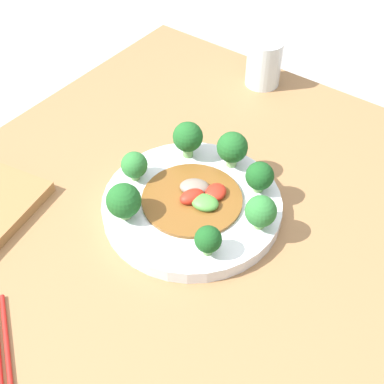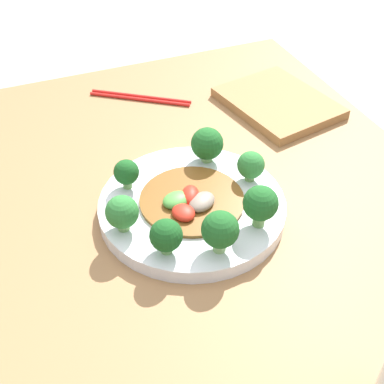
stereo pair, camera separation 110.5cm
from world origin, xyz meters
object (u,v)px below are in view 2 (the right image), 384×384
Objects in this scene: broccoli_northwest at (166,236)px; broccoli_southeast at (207,144)px; broccoli_northeast at (126,173)px; broccoli_southwest at (261,204)px; plate at (192,207)px; chopsticks at (140,98)px; cutting_board at (278,103)px; broccoli_south at (251,165)px; broccoli_west at (220,230)px; stirfry_center at (191,201)px; broccoli_north at (122,212)px.

broccoli_southeast is at bearing -38.24° from broccoli_northwest.
broccoli_southwest is at bearing -135.48° from broccoli_northeast.
broccoli_northwest is 0.16m from broccoli_northeast.
chopsticks is (0.38, -0.03, -0.01)m from plate.
cutting_board is (0.32, -0.22, -0.06)m from broccoli_southwest.
broccoli_southeast is at bearing 30.46° from broccoli_south.
broccoli_west reaches higher than stirfry_center.
broccoli_west is at bearing 138.20° from broccoli_south.
broccoli_southeast is at bearing -83.19° from broccoli_northeast.
broccoli_southwest is at bearing 146.06° from cutting_board.
broccoli_southeast reaches higher than broccoli_south.
chopsticks is at bearing 6.59° from broccoli_southeast.
broccoli_north is 0.15m from broccoli_west.
broccoli_south is at bearing -82.27° from plate.
stirfry_center reaches higher than cutting_board.
broccoli_north is at bearing 120.84° from broccoli_southeast.
broccoli_southeast is at bearing -59.16° from broccoli_north.
broccoli_north is 1.14× the size of broccoli_northeast.
broccoli_northeast is 0.33m from chopsticks.
stirfry_center is at bearing 0.43° from broccoli_west.
plate is 0.12m from broccoli_south.
broccoli_southwest is at bearing -136.69° from stirfry_center.
chopsticks is at bearing 12.22° from broccoli_south.
broccoli_south reaches higher than broccoli_northeast.
broccoli_southeast reaches higher than broccoli_north.
chopsticks is (0.38, -0.04, -0.03)m from stirfry_center.
broccoli_southwest is 1.30× the size of broccoli_south.
broccoli_southwest is 0.37× the size of chopsticks.
plate is at bearing 40.26° from broccoli_southwest.
cutting_board is at bearing -40.22° from broccoli_west.
stirfry_center is (-0.10, 0.07, -0.03)m from broccoli_southeast.
broccoli_north is at bearing 121.72° from cutting_board.
broccoli_west is 0.97× the size of broccoli_southwest.
broccoli_south is (0.10, -0.04, -0.01)m from broccoli_southwest.
broccoli_northwest is (-0.09, 0.08, 0.04)m from plate.
stirfry_center is (0.08, -0.07, -0.03)m from broccoli_northwest.
broccoli_northwest is 0.22× the size of cutting_board.
chopsticks is at bearing -5.63° from stirfry_center.
broccoli_northeast is 0.27× the size of chopsticks.
broccoli_south reaches higher than chopsticks.
plate is 0.12m from broccoli_west.
broccoli_northeast reaches higher than cutting_board.
plate is 1.57× the size of chopsticks.
plate is at bearing -131.14° from broccoli_northeast.
chopsticks is at bearing -21.20° from broccoli_north.
broccoli_northeast is at bearing 3.34° from broccoli_northwest.
broccoli_north is 0.21m from broccoli_southwest.
broccoli_north reaches higher than cutting_board.
broccoli_southwest reaches higher than broccoli_northwest.
broccoli_northeast is 0.23m from broccoli_southwest.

